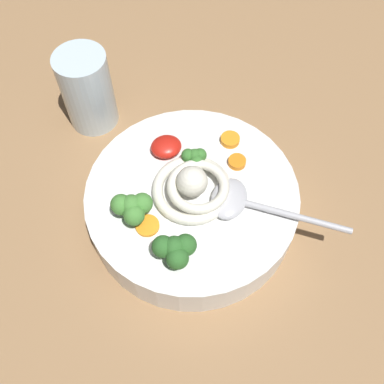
% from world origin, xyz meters
% --- Properties ---
extents(table_slab, '(1.23, 1.23, 0.03)m').
position_xyz_m(table_slab, '(0.00, 0.00, 0.01)').
color(table_slab, '#936D47').
rests_on(table_slab, ground).
extents(soup_bowl, '(0.27, 0.27, 0.06)m').
position_xyz_m(soup_bowl, '(-0.02, -0.01, 0.05)').
color(soup_bowl, white).
rests_on(soup_bowl, table_slab).
extents(noodle_pile, '(0.11, 0.11, 0.04)m').
position_xyz_m(noodle_pile, '(-0.02, -0.01, 0.10)').
color(noodle_pile, silver).
rests_on(noodle_pile, soup_bowl).
extents(soup_spoon, '(0.16, 0.12, 0.02)m').
position_xyz_m(soup_spoon, '(0.03, -0.04, 0.09)').
color(soup_spoon, '#B7B7BC').
rests_on(soup_spoon, soup_bowl).
extents(chili_sauce_dollop, '(0.04, 0.04, 0.02)m').
position_xyz_m(chili_sauce_dollop, '(-0.04, 0.07, 0.09)').
color(chili_sauce_dollop, red).
rests_on(chili_sauce_dollop, soup_bowl).
extents(broccoli_floret_center, '(0.05, 0.04, 0.04)m').
position_xyz_m(broccoli_floret_center, '(-0.07, -0.09, 0.11)').
color(broccoli_floret_center, '#7A9E60').
rests_on(broccoli_floret_center, soup_bowl).
extents(broccoli_floret_far, '(0.05, 0.04, 0.04)m').
position_xyz_m(broccoli_floret_far, '(-0.10, -0.02, 0.11)').
color(broccoli_floret_far, '#7A9E60').
rests_on(broccoli_floret_far, soup_bowl).
extents(broccoli_floret_left, '(0.03, 0.03, 0.03)m').
position_xyz_m(broccoli_floret_left, '(-0.01, 0.03, 0.10)').
color(broccoli_floret_left, '#7A9E60').
rests_on(broccoli_floret_left, soup_bowl).
extents(carrot_slice_beside_chili, '(0.03, 0.03, 0.01)m').
position_xyz_m(carrot_slice_beside_chili, '(0.05, 0.06, 0.09)').
color(carrot_slice_beside_chili, orange).
rests_on(carrot_slice_beside_chili, soup_bowl).
extents(carrot_slice_front, '(0.03, 0.03, 0.00)m').
position_xyz_m(carrot_slice_front, '(-0.09, -0.04, 0.08)').
color(carrot_slice_front, orange).
rests_on(carrot_slice_front, soup_bowl).
extents(carrot_slice_beside_noodles, '(0.02, 0.02, 0.01)m').
position_xyz_m(carrot_slice_beside_noodles, '(0.05, 0.02, 0.09)').
color(carrot_slice_beside_noodles, orange).
rests_on(carrot_slice_beside_noodles, soup_bowl).
extents(drinking_glass, '(0.07, 0.07, 0.12)m').
position_xyz_m(drinking_glass, '(-0.12, 0.20, 0.09)').
color(drinking_glass, silver).
rests_on(drinking_glass, table_slab).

